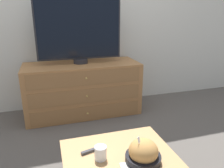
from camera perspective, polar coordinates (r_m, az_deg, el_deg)
The scene contains 8 objects.
ground_plane at distance 3.26m, azimuth -7.17°, elevation -4.88°, with size 12.00×12.00×0.00m, color #56514C.
wall_back at distance 3.03m, azimuth -8.26°, elevation 18.60°, with size 12.00×0.05×2.60m.
dresser at distance 2.84m, azimuth -7.61°, elevation -1.21°, with size 1.43×0.58×0.66m.
tv at distance 2.73m, azimuth -8.58°, elevation 13.63°, with size 1.03×0.18×0.78m.
coffee_table at distance 1.48m, azimuth 2.07°, elevation -20.35°, with size 0.70×0.58×0.41m.
takeout_bowl at distance 1.38m, azimuth 8.18°, elevation -17.43°, with size 0.22×0.22×0.17m.
drink_cup at distance 1.40m, azimuth -3.01°, elevation -17.68°, with size 0.08×0.08×0.09m.
remote_control at distance 1.48m, azimuth -5.04°, elevation -16.80°, with size 0.16×0.06×0.02m.
Camera 1 is at (-0.47, -2.97, 1.26)m, focal length 35.00 mm.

